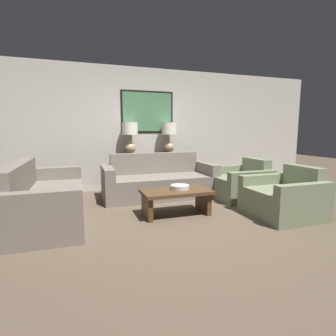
# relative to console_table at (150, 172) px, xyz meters

# --- Properties ---
(ground_plane) EXTENTS (20.00, 20.00, 0.00)m
(ground_plane) POSITION_rel_console_table_xyz_m (0.00, -2.22, -0.39)
(ground_plane) COLOR brown
(back_wall) EXTENTS (8.53, 0.12, 2.65)m
(back_wall) POSITION_rel_console_table_xyz_m (0.00, 0.26, 0.94)
(back_wall) COLOR beige
(back_wall) RESTS_ON ground_plane
(console_table) EXTENTS (1.39, 0.36, 0.79)m
(console_table) POSITION_rel_console_table_xyz_m (0.00, 0.00, 0.00)
(console_table) COLOR #332319
(console_table) RESTS_ON ground_plane
(table_lamp_left) EXTENTS (0.33, 0.33, 0.68)m
(table_lamp_left) POSITION_rel_console_table_xyz_m (-0.44, 0.00, 0.82)
(table_lamp_left) COLOR tan
(table_lamp_left) RESTS_ON console_table
(table_lamp_right) EXTENTS (0.33, 0.33, 0.68)m
(table_lamp_right) POSITION_rel_console_table_xyz_m (0.44, 0.00, 0.82)
(table_lamp_right) COLOR tan
(table_lamp_right) RESTS_ON console_table
(couch_by_back_wall) EXTENTS (2.17, 0.93, 0.84)m
(couch_by_back_wall) POSITION_rel_console_table_xyz_m (0.00, -0.68, -0.11)
(couch_by_back_wall) COLOR slate
(couch_by_back_wall) RESTS_ON ground_plane
(couch_by_side) EXTENTS (0.93, 2.17, 0.84)m
(couch_by_side) POSITION_rel_console_table_xyz_m (-1.96, -1.48, -0.11)
(couch_by_side) COLOR slate
(couch_by_side) RESTS_ON ground_plane
(coffee_table) EXTENTS (1.05, 0.56, 0.39)m
(coffee_table) POSITION_rel_console_table_xyz_m (-0.09, -1.88, -0.11)
(coffee_table) COLOR #4C331E
(coffee_table) RESTS_ON ground_plane
(decorative_bowl) EXTENTS (0.29, 0.29, 0.07)m
(decorative_bowl) POSITION_rel_console_table_xyz_m (-0.01, -1.84, 0.03)
(decorative_bowl) COLOR beige
(decorative_bowl) RESTS_ON coffee_table
(armchair_near_back_wall) EXTENTS (0.94, 0.95, 0.75)m
(armchair_near_back_wall) POSITION_rel_console_table_xyz_m (1.44, -1.31, -0.12)
(armchair_near_back_wall) COLOR #707A5B
(armchair_near_back_wall) RESTS_ON ground_plane
(armchair_near_camera) EXTENTS (0.94, 0.95, 0.75)m
(armchair_near_camera) POSITION_rel_console_table_xyz_m (1.44, -2.46, -0.12)
(armchair_near_camera) COLOR #707A5B
(armchair_near_camera) RESTS_ON ground_plane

